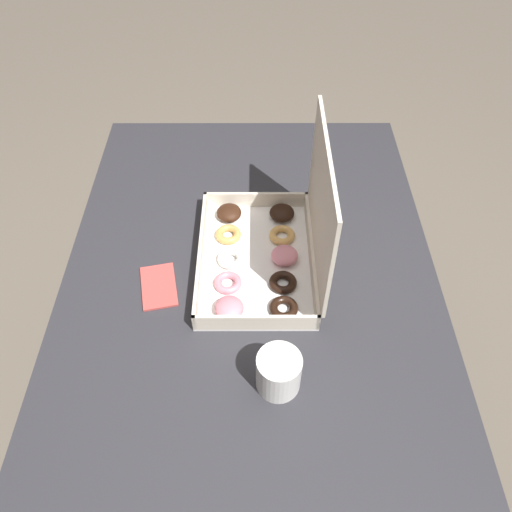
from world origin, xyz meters
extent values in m
plane|color=#6B6054|center=(0.00, 0.00, 0.00)|extent=(8.00, 8.00, 0.00)
cube|color=#2D2D33|center=(0.00, 0.00, 0.76)|extent=(1.27, 0.89, 0.03)
cylinder|color=#2D2D33|center=(-0.59, -0.40, 0.37)|extent=(0.06, 0.06, 0.75)
cylinder|color=#2D2D33|center=(-0.59, 0.40, 0.37)|extent=(0.06, 0.06, 0.75)
cube|color=white|center=(-0.05, 0.01, 0.78)|extent=(0.39, 0.27, 0.01)
cube|color=beige|center=(-0.05, -0.12, 0.81)|extent=(0.39, 0.01, 0.04)
cube|color=beige|center=(-0.05, 0.15, 0.81)|extent=(0.39, 0.01, 0.04)
cube|color=beige|center=(-0.24, 0.01, 0.81)|extent=(0.01, 0.27, 0.04)
cube|color=beige|center=(0.15, 0.01, 0.81)|extent=(0.01, 0.27, 0.04)
cube|color=beige|center=(-0.05, 0.15, 0.97)|extent=(0.39, 0.01, 0.28)
ellipsoid|color=#381E11|center=(-0.20, -0.06, 0.80)|extent=(0.06, 0.06, 0.03)
torus|color=tan|center=(-0.13, -0.06, 0.79)|extent=(0.06, 0.06, 0.02)
torus|color=white|center=(-0.05, -0.05, 0.79)|extent=(0.06, 0.06, 0.02)
torus|color=pink|center=(0.03, -0.05, 0.79)|extent=(0.06, 0.06, 0.02)
ellipsoid|color=pink|center=(0.11, -0.05, 0.80)|extent=(0.06, 0.06, 0.04)
ellipsoid|color=black|center=(-0.20, 0.08, 0.80)|extent=(0.06, 0.06, 0.03)
torus|color=tan|center=(-0.12, 0.08, 0.79)|extent=(0.06, 0.06, 0.02)
ellipsoid|color=pink|center=(-0.05, 0.08, 0.80)|extent=(0.06, 0.06, 0.03)
torus|color=black|center=(0.03, 0.08, 0.79)|extent=(0.06, 0.06, 0.02)
torus|color=black|center=(0.10, 0.07, 0.79)|extent=(0.06, 0.06, 0.02)
cylinder|color=white|center=(0.27, 0.06, 0.82)|extent=(0.09, 0.09, 0.09)
cylinder|color=black|center=(0.27, 0.06, 0.86)|extent=(0.07, 0.07, 0.01)
cube|color=#CC4C47|center=(0.03, -0.21, 0.78)|extent=(0.14, 0.10, 0.01)
camera|label=1|loc=(0.74, 0.01, 1.70)|focal=35.00mm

